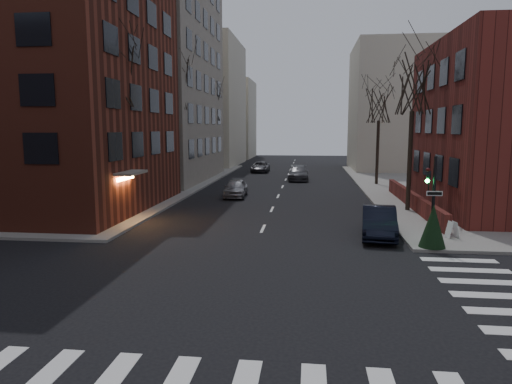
# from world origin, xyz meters

# --- Properties ---
(ground) EXTENTS (160.00, 160.00, 0.00)m
(ground) POSITION_xyz_m (0.00, 0.00, 0.00)
(ground) COLOR black
(ground) RESTS_ON ground
(building_left_brick) EXTENTS (15.00, 15.00, 18.00)m
(building_left_brick) POSITION_xyz_m (-15.50, 16.50, 9.00)
(building_left_brick) COLOR maroon
(building_left_brick) RESTS_ON ground
(building_left_tan) EXTENTS (18.00, 18.00, 28.00)m
(building_left_tan) POSITION_xyz_m (-17.00, 34.00, 14.00)
(building_left_tan) COLOR gray
(building_left_tan) RESTS_ON ground
(low_wall_right) EXTENTS (0.35, 16.00, 1.00)m
(low_wall_right) POSITION_xyz_m (9.30, 19.00, 0.65)
(low_wall_right) COLOR maroon
(low_wall_right) RESTS_ON sidewalk_far_right
(building_distant_la) EXTENTS (14.00, 16.00, 18.00)m
(building_distant_la) POSITION_xyz_m (-15.00, 55.00, 9.00)
(building_distant_la) COLOR #BDB5A0
(building_distant_la) RESTS_ON ground
(building_distant_ra) EXTENTS (14.00, 14.00, 16.00)m
(building_distant_ra) POSITION_xyz_m (15.00, 50.00, 8.00)
(building_distant_ra) COLOR #BDB5A0
(building_distant_ra) RESTS_ON ground
(building_distant_lb) EXTENTS (10.00, 12.00, 14.00)m
(building_distant_lb) POSITION_xyz_m (-13.00, 72.00, 7.00)
(building_distant_lb) COLOR #BDB5A0
(building_distant_lb) RESTS_ON ground
(traffic_signal) EXTENTS (0.76, 0.44, 4.00)m
(traffic_signal) POSITION_xyz_m (7.94, 8.99, 1.91)
(traffic_signal) COLOR black
(traffic_signal) RESTS_ON sidewalk_far_right
(tree_left_a) EXTENTS (4.18, 4.18, 10.26)m
(tree_left_a) POSITION_xyz_m (-8.80, 14.00, 8.47)
(tree_left_a) COLOR #2D231C
(tree_left_a) RESTS_ON sidewalk_far_left
(tree_left_b) EXTENTS (4.40, 4.40, 10.80)m
(tree_left_b) POSITION_xyz_m (-8.80, 26.00, 8.91)
(tree_left_b) COLOR #2D231C
(tree_left_b) RESTS_ON sidewalk_far_left
(tree_left_c) EXTENTS (3.96, 3.96, 9.72)m
(tree_left_c) POSITION_xyz_m (-8.80, 40.00, 8.03)
(tree_left_c) COLOR #2D231C
(tree_left_c) RESTS_ON sidewalk_far_left
(tree_right_a) EXTENTS (3.96, 3.96, 9.72)m
(tree_right_a) POSITION_xyz_m (8.80, 18.00, 8.03)
(tree_right_a) COLOR #2D231C
(tree_right_a) RESTS_ON sidewalk_far_right
(tree_right_b) EXTENTS (3.74, 3.74, 9.18)m
(tree_right_b) POSITION_xyz_m (8.80, 32.00, 7.59)
(tree_right_b) COLOR #2D231C
(tree_right_b) RESTS_ON sidewalk_far_right
(streetlamp_near) EXTENTS (0.36, 0.36, 6.28)m
(streetlamp_near) POSITION_xyz_m (-8.20, 22.00, 4.24)
(streetlamp_near) COLOR black
(streetlamp_near) RESTS_ON sidewalk_far_left
(streetlamp_far) EXTENTS (0.36, 0.36, 6.28)m
(streetlamp_far) POSITION_xyz_m (-8.20, 42.00, 4.24)
(streetlamp_far) COLOR black
(streetlamp_far) RESTS_ON sidewalk_far_left
(parked_sedan) EXTENTS (2.11, 4.76, 1.52)m
(parked_sedan) POSITION_xyz_m (5.92, 10.75, 0.76)
(parked_sedan) COLOR black
(parked_sedan) RESTS_ON ground
(car_lane_silver) EXTENTS (1.82, 4.19, 1.41)m
(car_lane_silver) POSITION_xyz_m (-3.32, 23.24, 0.70)
(car_lane_silver) COLOR #97979C
(car_lane_silver) RESTS_ON ground
(car_lane_gray) EXTENTS (2.13, 5.11, 1.48)m
(car_lane_gray) POSITION_xyz_m (1.31, 35.61, 0.74)
(car_lane_gray) COLOR #3E3E43
(car_lane_gray) RESTS_ON ground
(car_lane_far) EXTENTS (2.20, 4.65, 1.28)m
(car_lane_far) POSITION_xyz_m (-3.58, 43.99, 0.64)
(car_lane_far) COLOR #45444A
(car_lane_far) RESTS_ON ground
(sandwich_board) EXTENTS (0.45, 0.56, 0.81)m
(sandwich_board) POSITION_xyz_m (9.32, 10.39, 0.55)
(sandwich_board) COLOR white
(sandwich_board) RESTS_ON sidewalk_far_right
(evergreen_shrub) EXTENTS (1.48, 1.48, 1.92)m
(evergreen_shrub) POSITION_xyz_m (7.91, 8.50, 1.11)
(evergreen_shrub) COLOR black
(evergreen_shrub) RESTS_ON sidewalk_far_right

